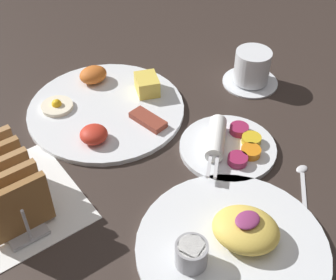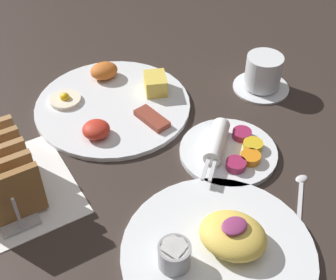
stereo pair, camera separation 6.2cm
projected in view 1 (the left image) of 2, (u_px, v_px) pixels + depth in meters
The scene contains 8 objects.
ground_plane at pixel (161, 178), 0.81m from camera, with size 3.00×3.00×0.00m, color #332823.
napkin_flat at pixel (10, 206), 0.77m from camera, with size 0.22×0.22×0.00m.
plate_breakfast at pixel (107, 106), 0.95m from camera, with size 0.32×0.32×0.05m.
plate_condiments at pixel (228, 146), 0.86m from camera, with size 0.18×0.18×0.04m.
plate_foreground at pixel (232, 243), 0.70m from camera, with size 0.29×0.29×0.06m.
toast_rack at pixel (3, 186), 0.73m from camera, with size 0.10×0.18×0.10m.
coffee_cup at pixel (252, 69), 1.00m from camera, with size 0.12×0.12×0.08m.
teaspoon at pixel (303, 181), 0.80m from camera, with size 0.10×0.09×0.01m.
Camera 1 is at (-0.32, -0.45, 0.60)m, focal length 50.00 mm.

